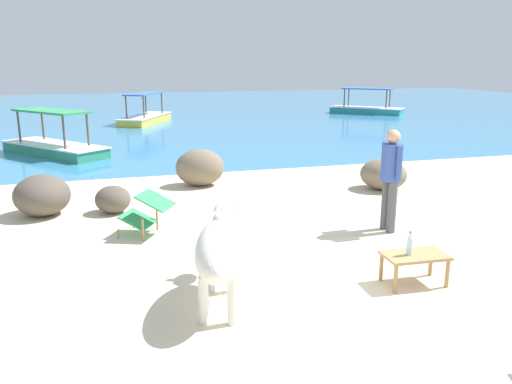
{
  "coord_description": "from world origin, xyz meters",
  "views": [
    {
      "loc": [
        -2.79,
        -4.99,
        2.68
      ],
      "look_at": [
        -0.52,
        3.0,
        0.55
      ],
      "focal_mm": 36.09,
      "sensor_mm": 36.0,
      "label": 1
    }
  ],
  "objects_px": {
    "boat_yellow": "(145,116)",
    "boat_teal": "(366,108)",
    "bottle": "(409,246)",
    "cow": "(221,247)",
    "person_standing": "(391,173)",
    "low_bench_table": "(415,259)",
    "deck_chair_near": "(146,211)",
    "boat_green": "(54,145)"
  },
  "relations": [
    {
      "from": "bottle",
      "to": "cow",
      "type": "bearing_deg",
      "value": 177.21
    },
    {
      "from": "deck_chair_near",
      "to": "boat_teal",
      "type": "height_order",
      "value": "boat_teal"
    },
    {
      "from": "low_bench_table",
      "to": "person_standing",
      "type": "xyz_separation_m",
      "value": [
        0.73,
        1.9,
        0.62
      ]
    },
    {
      "from": "person_standing",
      "to": "boat_teal",
      "type": "height_order",
      "value": "person_standing"
    },
    {
      "from": "boat_green",
      "to": "boat_yellow",
      "type": "height_order",
      "value": "same"
    },
    {
      "from": "bottle",
      "to": "person_standing",
      "type": "xyz_separation_m",
      "value": [
        0.82,
        1.9,
        0.44
      ]
    },
    {
      "from": "person_standing",
      "to": "boat_teal",
      "type": "xyz_separation_m",
      "value": [
        8.63,
        17.21,
        -0.7
      ]
    },
    {
      "from": "low_bench_table",
      "to": "person_standing",
      "type": "distance_m",
      "value": 2.13
    },
    {
      "from": "cow",
      "to": "boat_teal",
      "type": "xyz_separation_m",
      "value": [
        11.71,
        19.0,
        -0.42
      ]
    },
    {
      "from": "low_bench_table",
      "to": "bottle",
      "type": "xyz_separation_m",
      "value": [
        -0.09,
        -0.0,
        0.18
      ]
    },
    {
      "from": "bottle",
      "to": "person_standing",
      "type": "height_order",
      "value": "person_standing"
    },
    {
      "from": "bottle",
      "to": "boat_yellow",
      "type": "xyz_separation_m",
      "value": [
        -1.82,
        18.08,
        -0.25
      ]
    },
    {
      "from": "cow",
      "to": "person_standing",
      "type": "bearing_deg",
      "value": -42.15
    },
    {
      "from": "cow",
      "to": "bottle",
      "type": "xyz_separation_m",
      "value": [
        2.26,
        -0.11,
        -0.17
      ]
    },
    {
      "from": "boat_green",
      "to": "boat_yellow",
      "type": "distance_m",
      "value": 7.94
    },
    {
      "from": "low_bench_table",
      "to": "bottle",
      "type": "distance_m",
      "value": 0.2
    },
    {
      "from": "person_standing",
      "to": "boat_teal",
      "type": "relative_size",
      "value": 0.46
    },
    {
      "from": "cow",
      "to": "deck_chair_near",
      "type": "xyz_separation_m",
      "value": [
        -0.62,
        2.62,
        -0.29
      ]
    },
    {
      "from": "deck_chair_near",
      "to": "boat_yellow",
      "type": "xyz_separation_m",
      "value": [
        1.06,
        15.35,
        -0.13
      ]
    },
    {
      "from": "low_bench_table",
      "to": "deck_chair_near",
      "type": "xyz_separation_m",
      "value": [
        -2.97,
        2.73,
        0.06
      ]
    },
    {
      "from": "cow",
      "to": "low_bench_table",
      "type": "bearing_deg",
      "value": -74.88
    },
    {
      "from": "person_standing",
      "to": "low_bench_table",
      "type": "bearing_deg",
      "value": -113.05
    },
    {
      "from": "boat_teal",
      "to": "bottle",
      "type": "bearing_deg",
      "value": -73.88
    },
    {
      "from": "person_standing",
      "to": "cow",
      "type": "bearing_deg",
      "value": -151.8
    },
    {
      "from": "cow",
      "to": "boat_teal",
      "type": "relative_size",
      "value": 0.52
    },
    {
      "from": "boat_green",
      "to": "boat_teal",
      "type": "relative_size",
      "value": 1.02
    },
    {
      "from": "cow",
      "to": "boat_teal",
      "type": "bearing_deg",
      "value": -13.91
    },
    {
      "from": "boat_yellow",
      "to": "person_standing",
      "type": "bearing_deg",
      "value": -144.88
    },
    {
      "from": "boat_green",
      "to": "boat_teal",
      "type": "height_order",
      "value": "same"
    },
    {
      "from": "person_standing",
      "to": "boat_green",
      "type": "bearing_deg",
      "value": 121.07
    },
    {
      "from": "boat_teal",
      "to": "low_bench_table",
      "type": "bearing_deg",
      "value": -73.67
    },
    {
      "from": "person_standing",
      "to": "boat_green",
      "type": "height_order",
      "value": "person_standing"
    },
    {
      "from": "boat_yellow",
      "to": "boat_green",
      "type": "bearing_deg",
      "value": -177.23
    },
    {
      "from": "deck_chair_near",
      "to": "person_standing",
      "type": "relative_size",
      "value": 0.57
    },
    {
      "from": "low_bench_table",
      "to": "deck_chair_near",
      "type": "distance_m",
      "value": 4.04
    },
    {
      "from": "boat_teal",
      "to": "boat_yellow",
      "type": "bearing_deg",
      "value": -132.32
    },
    {
      "from": "bottle",
      "to": "deck_chair_near",
      "type": "relative_size",
      "value": 0.32
    },
    {
      "from": "boat_green",
      "to": "boat_teal",
      "type": "distance_m",
      "value": 16.63
    },
    {
      "from": "boat_yellow",
      "to": "boat_teal",
      "type": "xyz_separation_m",
      "value": [
        11.27,
        1.04,
        0.0
      ]
    },
    {
      "from": "bottle",
      "to": "deck_chair_near",
      "type": "height_order",
      "value": "deck_chair_near"
    },
    {
      "from": "low_bench_table",
      "to": "boat_teal",
      "type": "relative_size",
      "value": 0.22
    },
    {
      "from": "bottle",
      "to": "deck_chair_near",
      "type": "bearing_deg",
      "value": 136.56
    }
  ]
}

